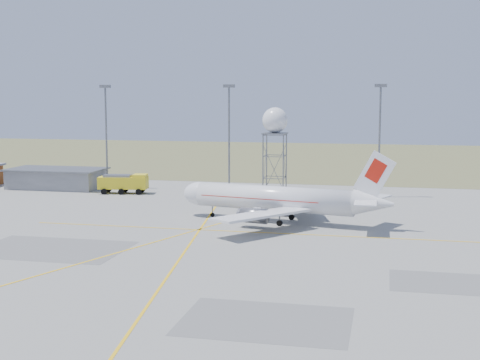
# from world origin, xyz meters

# --- Properties ---
(ground) EXTENTS (400.00, 400.00, 0.00)m
(ground) POSITION_xyz_m (0.00, 0.00, 0.00)
(ground) COLOR #959691
(ground) RESTS_ON ground
(grass_strip) EXTENTS (400.00, 120.00, 0.03)m
(grass_strip) POSITION_xyz_m (0.00, 140.00, 0.01)
(grass_strip) COLOR #566236
(grass_strip) RESTS_ON ground
(building_grey) EXTENTS (19.00, 10.00, 3.90)m
(building_grey) POSITION_xyz_m (-45.00, 64.00, 1.97)
(building_grey) COLOR gray
(building_grey) RESTS_ON ground
(mast_a) EXTENTS (2.20, 0.50, 20.50)m
(mast_a) POSITION_xyz_m (-35.00, 66.00, 12.07)
(mast_a) COLOR slate
(mast_a) RESTS_ON ground
(mast_b) EXTENTS (2.20, 0.50, 20.50)m
(mast_b) POSITION_xyz_m (-10.00, 66.00, 12.07)
(mast_b) COLOR slate
(mast_b) RESTS_ON ground
(mast_c) EXTENTS (2.20, 0.50, 20.50)m
(mast_c) POSITION_xyz_m (18.00, 66.00, 12.07)
(mast_c) COLOR slate
(mast_c) RESTS_ON ground
(airliner_main) EXTENTS (32.37, 31.00, 11.07)m
(airliner_main) POSITION_xyz_m (3.99, 37.85, 3.39)
(airliner_main) COLOR white
(airliner_main) RESTS_ON ground
(radar_tower) EXTENTS (4.52, 4.52, 16.36)m
(radar_tower) POSITION_xyz_m (-0.11, 59.63, 9.18)
(radar_tower) COLOR slate
(radar_tower) RESTS_ON ground
(fire_truck) EXTENTS (9.55, 4.79, 3.68)m
(fire_truck) POSITION_xyz_m (-28.93, 60.04, 1.77)
(fire_truck) COLOR yellow
(fire_truck) RESTS_ON ground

